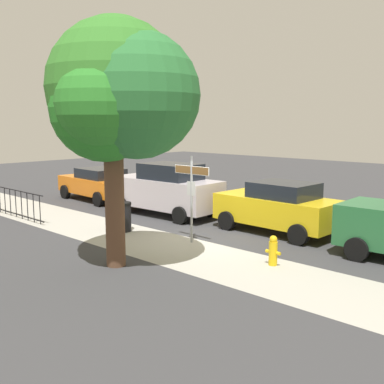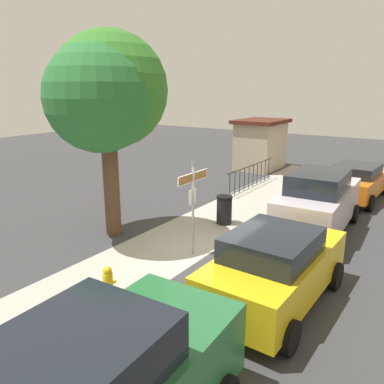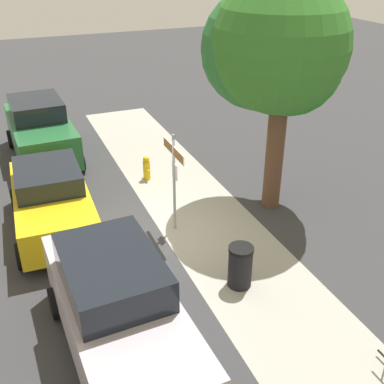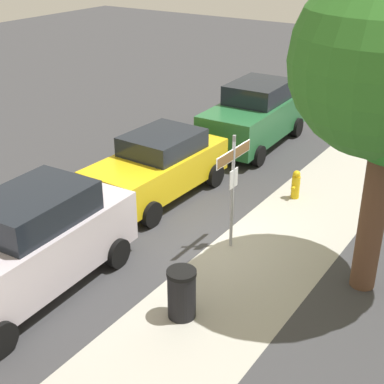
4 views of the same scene
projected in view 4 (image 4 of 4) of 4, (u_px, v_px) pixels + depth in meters
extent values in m
plane|color=#38383A|center=(214.00, 241.00, 12.66)|extent=(60.00, 60.00, 0.00)
cube|color=#A9A69A|center=(217.00, 306.00, 10.51)|extent=(24.00, 2.60, 0.00)
cylinder|color=#9EA0A5|center=(232.00, 193.00, 11.93)|extent=(0.07, 0.07, 2.63)
cube|color=brown|center=(234.00, 154.00, 11.55)|extent=(1.34, 0.02, 0.22)
cube|color=white|center=(234.00, 154.00, 11.55)|extent=(1.37, 0.02, 0.25)
cube|color=silver|center=(234.00, 178.00, 11.77)|extent=(0.32, 0.02, 0.42)
cylinder|color=brown|center=(372.00, 219.00, 10.49)|extent=(0.49, 0.49, 3.01)
cube|color=#256637|center=(254.00, 119.00, 17.88)|extent=(4.55, 2.00, 1.11)
cube|color=black|center=(259.00, 91.00, 17.71)|extent=(2.21, 1.69, 0.60)
cylinder|color=black|center=(259.00, 156.00, 16.51)|extent=(0.65, 0.24, 0.64)
cylinder|color=black|center=(206.00, 144.00, 17.37)|extent=(0.65, 0.24, 0.64)
cylinder|color=black|center=(297.00, 127.00, 18.86)|extent=(0.65, 0.24, 0.64)
cylinder|color=black|center=(248.00, 118.00, 19.72)|extent=(0.65, 0.24, 0.64)
cube|color=gold|center=(157.00, 170.00, 14.47)|extent=(4.14, 1.89, 0.87)
cube|color=black|center=(163.00, 142.00, 14.36)|extent=(2.01, 1.62, 0.50)
cylinder|color=black|center=(151.00, 214.00, 13.18)|extent=(0.65, 0.24, 0.64)
cylinder|color=black|center=(97.00, 195.00, 14.10)|extent=(0.65, 0.24, 0.64)
cylinder|color=black|center=(215.00, 175.00, 15.23)|extent=(0.65, 0.24, 0.64)
cylinder|color=black|center=(164.00, 161.00, 16.15)|extent=(0.65, 0.24, 0.64)
cube|color=#C2B8C1|center=(28.00, 253.00, 10.56)|extent=(4.70, 1.96, 1.12)
cube|color=black|center=(33.00, 207.00, 10.41)|extent=(2.29, 1.64, 0.60)
cylinder|color=black|center=(0.00, 339.00, 9.18)|extent=(0.65, 0.25, 0.64)
cylinder|color=black|center=(117.00, 253.00, 11.61)|extent=(0.65, 0.25, 0.64)
cylinder|color=black|center=(55.00, 231.00, 12.43)|extent=(0.65, 0.25, 0.64)
cylinder|color=yellow|center=(296.00, 187.00, 14.56)|extent=(0.22, 0.22, 0.62)
sphere|color=yellow|center=(297.00, 174.00, 14.40)|extent=(0.20, 0.20, 0.20)
cylinder|color=yellow|center=(298.00, 184.00, 14.67)|extent=(0.10, 0.09, 0.09)
cylinder|color=yellow|center=(293.00, 188.00, 14.43)|extent=(0.10, 0.09, 0.09)
cylinder|color=black|center=(182.00, 295.00, 10.06)|extent=(0.52, 0.52, 0.90)
cylinder|color=black|center=(181.00, 273.00, 9.85)|extent=(0.55, 0.55, 0.08)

